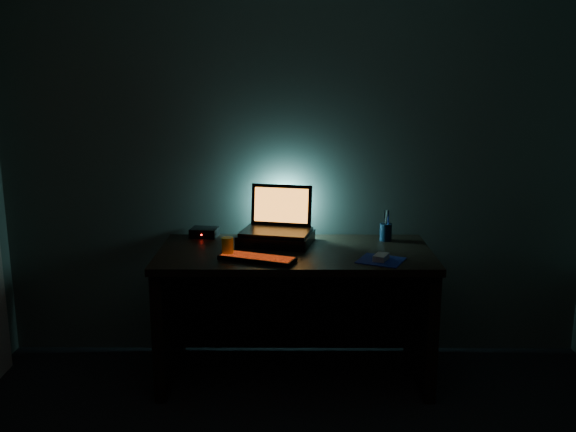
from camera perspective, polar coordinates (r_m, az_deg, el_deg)
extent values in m
cube|color=#414A44|center=(3.80, 0.60, 5.78)|extent=(3.50, 0.00, 2.50)
cube|color=black|center=(3.53, 0.62, -3.39)|extent=(1.50, 0.70, 0.04)
cube|color=black|center=(3.72, -10.54, -8.87)|extent=(0.06, 0.64, 0.71)
cube|color=black|center=(3.73, 11.72, -8.88)|extent=(0.06, 0.64, 0.71)
cube|color=black|center=(3.96, 0.58, -7.27)|extent=(1.38, 0.02, 0.65)
cube|color=black|center=(3.66, -1.07, -1.99)|extent=(0.46, 0.38, 0.06)
cube|color=black|center=(3.65, -1.07, -1.40)|extent=(0.43, 0.34, 0.02)
cube|color=black|center=(3.75, -0.59, 0.99)|extent=(0.36, 0.12, 0.24)
cube|color=orange|center=(3.74, -0.62, 0.97)|extent=(0.32, 0.10, 0.20)
cube|color=black|center=(3.34, -2.75, -3.79)|extent=(0.42, 0.26, 0.02)
cube|color=red|center=(3.34, -2.76, -3.59)|extent=(0.40, 0.24, 0.00)
cube|color=navy|center=(3.37, 8.26, -3.92)|extent=(0.28, 0.27, 0.00)
cube|color=gray|center=(3.37, 8.27, -3.64)|extent=(0.10, 0.12, 0.03)
cylinder|color=black|center=(3.76, 8.68, -1.43)|extent=(0.09, 0.09, 0.10)
cylinder|color=#FFB50D|center=(3.40, -5.39, -2.80)|extent=(0.07, 0.07, 0.11)
cube|color=black|center=(3.84, -7.45, -1.45)|extent=(0.17, 0.14, 0.05)
sphere|color=#FF0C07|center=(3.79, -7.71, -1.68)|extent=(0.01, 0.01, 0.01)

